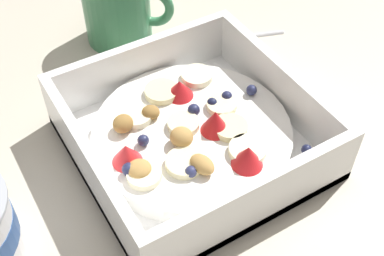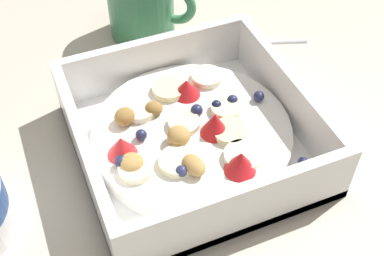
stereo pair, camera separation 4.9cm
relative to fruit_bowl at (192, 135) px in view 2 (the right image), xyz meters
name	(u,v)px [view 2 (the right image)]	position (x,y,z in m)	size (l,w,h in m)	color
ground_plane	(170,142)	(0.02, 0.02, -0.02)	(2.40, 2.40, 0.00)	beige
fruit_bowl	(192,135)	(0.00, 0.00, 0.00)	(0.22, 0.22, 0.06)	white
spoon	(208,42)	(0.15, -0.08, -0.02)	(0.08, 0.17, 0.01)	silver
coffee_mug	(142,1)	(0.20, -0.02, 0.02)	(0.09, 0.10, 0.09)	#3D8456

